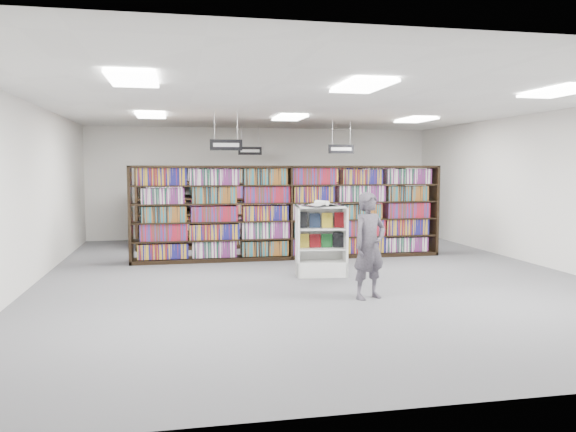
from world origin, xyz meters
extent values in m
plane|color=#49494E|center=(0.00, 0.00, 0.00)|extent=(12.00, 12.00, 0.00)
cube|color=white|center=(0.00, 0.00, 3.20)|extent=(10.00, 12.00, 0.10)
cube|color=white|center=(0.00, 6.00, 1.60)|extent=(10.00, 0.10, 3.20)
cube|color=white|center=(0.00, -6.00, 1.60)|extent=(10.00, 0.10, 3.20)
cube|color=white|center=(-5.00, 0.00, 1.60)|extent=(0.10, 12.00, 3.20)
cube|color=white|center=(5.00, 0.00, 1.60)|extent=(0.10, 12.00, 3.20)
cube|color=black|center=(0.00, 2.00, 1.05)|extent=(7.00, 0.60, 2.10)
cube|color=maroon|center=(0.00, 2.00, 1.05)|extent=(6.88, 0.42, 1.98)
cube|color=black|center=(0.00, 4.00, 1.05)|extent=(7.00, 0.60, 2.10)
cube|color=maroon|center=(0.00, 4.00, 1.05)|extent=(6.88, 0.42, 1.98)
cube|color=black|center=(0.00, 5.70, 1.05)|extent=(7.00, 0.60, 2.10)
cube|color=maroon|center=(0.00, 5.70, 1.05)|extent=(6.88, 0.42, 1.98)
cylinder|color=#B2B2B7|center=(-1.73, 1.00, 2.91)|extent=(0.01, 0.01, 0.58)
cylinder|color=#B2B2B7|center=(-1.27, 1.00, 2.91)|extent=(0.01, 0.01, 0.58)
cube|color=black|center=(-1.50, 1.00, 2.51)|extent=(0.65, 0.02, 0.22)
cube|color=white|center=(-1.50, 0.99, 2.51)|extent=(0.52, 0.00, 0.08)
cylinder|color=#B2B2B7|center=(1.27, 3.00, 2.91)|extent=(0.01, 0.01, 0.58)
cylinder|color=#B2B2B7|center=(1.73, 3.00, 2.91)|extent=(0.01, 0.01, 0.58)
cube|color=black|center=(1.50, 3.00, 2.51)|extent=(0.65, 0.02, 0.22)
cube|color=white|center=(1.50, 2.99, 2.51)|extent=(0.52, 0.00, 0.08)
cylinder|color=#B2B2B7|center=(-0.73, 5.00, 2.91)|extent=(0.01, 0.01, 0.58)
cylinder|color=#B2B2B7|center=(-0.27, 5.00, 2.91)|extent=(0.01, 0.01, 0.58)
cube|color=black|center=(-0.50, 5.00, 2.51)|extent=(0.65, 0.02, 0.22)
cube|color=white|center=(-0.50, 4.99, 2.51)|extent=(0.52, 0.00, 0.08)
cube|color=white|center=(-3.00, -3.00, 3.16)|extent=(0.60, 1.20, 0.04)
cube|color=white|center=(0.00, -3.00, 3.16)|extent=(0.60, 1.20, 0.04)
cube|color=white|center=(3.00, -3.00, 3.16)|extent=(0.60, 1.20, 0.04)
cube|color=white|center=(-3.00, 2.00, 3.16)|extent=(0.60, 1.20, 0.04)
cube|color=white|center=(0.00, 2.00, 3.16)|extent=(0.60, 1.20, 0.04)
cube|color=white|center=(3.00, 2.00, 3.16)|extent=(0.60, 1.20, 0.04)
cube|color=silver|center=(0.19, -0.13, 0.14)|extent=(1.00, 0.57, 0.29)
cube|color=silver|center=(-0.27, -0.08, 0.67)|extent=(0.09, 0.48, 1.33)
cube|color=silver|center=(0.64, -0.18, 0.67)|extent=(0.09, 0.48, 1.33)
cube|color=silver|center=(0.21, 0.09, 0.67)|extent=(0.95, 0.13, 1.33)
cube|color=silver|center=(0.19, -0.13, 1.32)|extent=(1.00, 0.57, 0.03)
cube|color=silver|center=(0.19, -0.13, 0.52)|extent=(0.91, 0.53, 0.02)
cube|color=silver|center=(0.19, -0.13, 0.90)|extent=(0.91, 0.53, 0.02)
cube|color=black|center=(-0.16, -0.04, 1.06)|extent=(0.20, 0.09, 0.29)
cube|color=#152138|center=(0.07, -0.07, 1.06)|extent=(0.20, 0.09, 0.29)
cube|color=gold|center=(0.31, -0.09, 1.06)|extent=(0.20, 0.09, 0.29)
cube|color=maroon|center=(0.55, -0.12, 1.06)|extent=(0.20, 0.09, 0.29)
cube|color=gold|center=(-0.14, -0.05, 0.67)|extent=(0.21, 0.08, 0.27)
cube|color=maroon|center=(0.08, -0.07, 0.67)|extent=(0.21, 0.08, 0.27)
cube|color=#185423|center=(0.30, -0.09, 0.67)|extent=(0.21, 0.08, 0.27)
cube|color=black|center=(0.53, -0.12, 0.67)|extent=(0.21, 0.08, 0.27)
cube|color=black|center=(0.21, -0.14, 1.34)|extent=(0.80, 0.64, 0.02)
cube|color=white|center=(0.04, -0.14, 1.35)|extent=(0.43, 0.46, 0.06)
cube|color=white|center=(0.38, -0.14, 1.35)|extent=(0.42, 0.46, 0.08)
cylinder|color=white|center=(0.19, -0.14, 1.39)|extent=(0.23, 0.37, 0.10)
imported|color=#544F5A|center=(0.46, -2.06, 0.84)|extent=(0.71, 0.60, 1.68)
camera|label=1|loc=(-2.49, -10.36, 2.07)|focal=35.00mm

